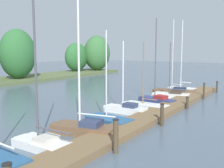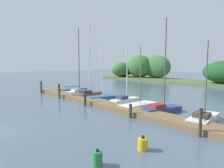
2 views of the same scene
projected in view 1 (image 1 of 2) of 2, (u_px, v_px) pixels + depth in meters
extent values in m
cube|color=brown|center=(159.00, 112.00, 18.68)|extent=(27.86, 1.80, 0.35)
ellipsoid|color=#386B38|center=(97.00, 53.00, 53.64)|extent=(5.61, 5.07, 7.02)
ellipsoid|color=#2D6633|center=(77.00, 57.00, 51.50)|extent=(5.49, 3.42, 5.53)
ellipsoid|color=#2D6633|center=(18.00, 54.00, 38.17)|extent=(5.39, 4.70, 7.14)
cylinder|color=silver|center=(0.00, 144.00, 10.30)|extent=(0.18, 1.82, 0.08)
cube|color=white|center=(41.00, 144.00, 12.31)|extent=(1.29, 2.75, 0.38)
cube|color=white|center=(24.00, 140.00, 12.99)|extent=(0.71, 0.69, 0.32)
cube|color=beige|center=(46.00, 139.00, 12.09)|extent=(0.96, 0.83, 0.25)
cylinder|color=#4C4C51|center=(35.00, 58.00, 11.91)|extent=(0.10, 0.10, 7.66)
cylinder|color=#4C4C51|center=(53.00, 130.00, 11.79)|extent=(0.09, 2.17, 0.08)
cube|color=brown|center=(84.00, 129.00, 14.39)|extent=(2.06, 3.69, 0.50)
cube|color=brown|center=(59.00, 127.00, 14.95)|extent=(0.91, 1.01, 0.42)
cube|color=#2D3856|center=(91.00, 123.00, 14.18)|extent=(1.21, 1.24, 0.32)
cylinder|color=silver|center=(79.00, 54.00, 13.95)|extent=(0.12, 0.12, 7.73)
cylinder|color=silver|center=(96.00, 115.00, 14.02)|extent=(0.54, 2.16, 0.08)
cube|color=#285684|center=(109.00, 121.00, 16.30)|extent=(1.71, 3.06, 0.42)
cube|color=#285684|center=(94.00, 118.00, 17.14)|extent=(0.83, 0.82, 0.36)
cylinder|color=silver|center=(106.00, 74.00, 16.07)|extent=(0.08, 0.08, 5.31)
cube|color=white|center=(126.00, 110.00, 19.13)|extent=(0.98, 3.11, 0.47)
cube|color=white|center=(110.00, 108.00, 19.89)|extent=(0.53, 0.78, 0.40)
cube|color=#2D3856|center=(130.00, 105.00, 18.87)|extent=(0.73, 0.93, 0.31)
cylinder|color=silver|center=(123.00, 74.00, 18.92)|extent=(0.10, 0.10, 4.70)
cube|color=white|center=(146.00, 106.00, 20.58)|extent=(1.40, 3.50, 0.38)
cube|color=white|center=(129.00, 104.00, 21.47)|extent=(0.75, 0.89, 0.33)
cylinder|color=#7F6647|center=(143.00, 73.00, 20.39)|extent=(0.08, 0.08, 4.81)
cylinder|color=#7F6647|center=(150.00, 99.00, 20.33)|extent=(0.10, 1.29, 0.07)
cube|color=navy|center=(157.00, 101.00, 22.58)|extent=(1.75, 3.38, 0.45)
cube|color=navy|center=(144.00, 99.00, 23.64)|extent=(0.73, 0.92, 0.39)
cube|color=maroon|center=(161.00, 97.00, 22.24)|extent=(0.97, 1.12, 0.30)
cylinder|color=#4C4C51|center=(156.00, 59.00, 22.30)|extent=(0.09, 0.09, 6.72)
cube|color=white|center=(172.00, 95.00, 25.27)|extent=(1.71, 3.41, 0.44)
cube|color=white|center=(157.00, 95.00, 25.86)|extent=(0.79, 0.91, 0.37)
cube|color=#3D3328|center=(176.00, 92.00, 25.06)|extent=(1.05, 1.11, 0.28)
cylinder|color=#4C4C51|center=(170.00, 68.00, 25.03)|extent=(0.08, 0.08, 4.83)
cylinder|color=#4C4C51|center=(179.00, 90.00, 24.93)|extent=(0.40, 1.95, 0.09)
cube|color=brown|center=(175.00, 92.00, 27.44)|extent=(1.72, 4.19, 0.43)
cube|color=brown|center=(157.00, 91.00, 28.26)|extent=(0.80, 1.09, 0.37)
cube|color=#1E2847|center=(180.00, 89.00, 27.17)|extent=(1.07, 1.32, 0.28)
cylinder|color=#B7B7BC|center=(173.00, 55.00, 27.09)|extent=(0.12, 0.12, 7.18)
cylinder|color=#B7B7BC|center=(177.00, 84.00, 27.22)|extent=(0.21, 1.26, 0.06)
cube|color=white|center=(182.00, 89.00, 29.40)|extent=(1.45, 2.93, 0.40)
cube|color=white|center=(172.00, 88.00, 30.19)|extent=(0.72, 0.76, 0.34)
cylinder|color=silver|center=(182.00, 54.00, 29.03)|extent=(0.10, 0.10, 7.38)
cylinder|color=silver|center=(185.00, 82.00, 29.08)|extent=(0.20, 1.25, 0.09)
cylinder|color=black|center=(7.00, 164.00, 7.22)|extent=(0.28, 0.28, 0.04)
cylinder|color=#4C3D28|center=(116.00, 137.00, 11.64)|extent=(0.23, 0.23, 1.51)
cylinder|color=black|center=(116.00, 120.00, 11.54)|extent=(0.27, 0.27, 0.04)
cylinder|color=#3D3323|center=(162.00, 115.00, 15.85)|extent=(0.22, 0.22, 1.33)
cylinder|color=black|center=(162.00, 104.00, 15.76)|extent=(0.25, 0.25, 0.04)
cylinder|color=#3D3323|center=(187.00, 103.00, 20.50)|extent=(0.21, 0.21, 0.92)
cylinder|color=black|center=(188.00, 97.00, 20.44)|extent=(0.24, 0.24, 0.04)
cylinder|color=#3D3323|center=(204.00, 91.00, 24.61)|extent=(0.17, 0.17, 1.47)
cylinder|color=black|center=(204.00, 83.00, 24.51)|extent=(0.19, 0.19, 0.04)
cylinder|color=#3D3323|center=(217.00, 87.00, 28.27)|extent=(0.18, 0.18, 1.19)
cylinder|color=black|center=(217.00, 81.00, 28.19)|extent=(0.20, 0.20, 0.04)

